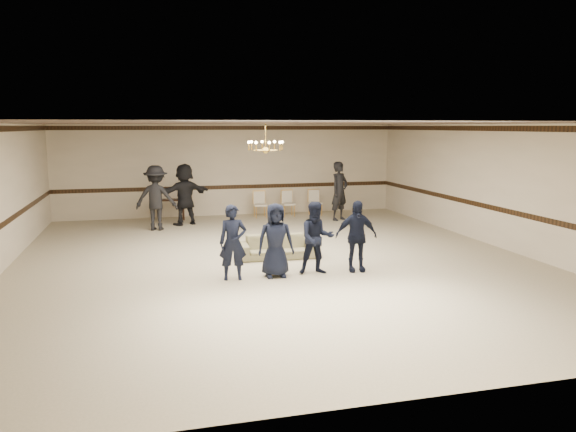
% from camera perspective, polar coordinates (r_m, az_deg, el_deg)
% --- Properties ---
extents(room, '(12.01, 14.01, 3.21)m').
position_cam_1_polar(room, '(12.86, -1.37, 2.38)').
color(room, '#BEB092').
rests_on(room, ground).
extents(chair_rail, '(12.00, 0.02, 0.14)m').
position_cam_1_polar(chair_rail, '(19.75, -5.95, 2.99)').
color(chair_rail, black).
rests_on(chair_rail, wall_back).
extents(crown_molding, '(12.00, 0.02, 0.14)m').
position_cam_1_polar(crown_molding, '(19.63, -6.05, 9.04)').
color(crown_molding, black).
rests_on(crown_molding, wall_back).
extents(chandelier, '(0.94, 0.94, 0.89)m').
position_cam_1_polar(chandelier, '(13.74, -2.34, 8.15)').
color(chandelier, gold).
rests_on(chandelier, ceiling).
extents(boy_a, '(0.61, 0.43, 1.56)m').
position_cam_1_polar(boy_a, '(11.40, -5.71, -2.73)').
color(boy_a, black).
rests_on(boy_a, floor).
extents(boy_b, '(0.78, 0.53, 1.56)m').
position_cam_1_polar(boy_b, '(11.57, -1.29, -2.51)').
color(boy_b, black).
rests_on(boy_b, floor).
extents(boy_c, '(0.82, 0.67, 1.56)m').
position_cam_1_polar(boy_c, '(11.80, 2.97, -2.29)').
color(boy_c, black).
rests_on(boy_c, floor).
extents(boy_d, '(0.96, 0.49, 1.56)m').
position_cam_1_polar(boy_d, '(12.09, 7.05, -2.06)').
color(boy_d, black).
rests_on(boy_d, floor).
extents(settee, '(1.89, 0.80, 0.55)m').
position_cam_1_polar(settee, '(13.30, -1.14, -3.19)').
color(settee, '#7B7952').
rests_on(settee, floor).
extents(adult_left, '(1.43, 1.05, 1.97)m').
position_cam_1_polar(adult_left, '(17.23, -13.45, 1.83)').
color(adult_left, black).
rests_on(adult_left, floor).
extents(adult_mid, '(1.92, 1.22, 1.97)m').
position_cam_1_polar(adult_mid, '(17.96, -10.63, 2.22)').
color(adult_mid, black).
rests_on(adult_mid, floor).
extents(adult_right, '(0.86, 0.78, 1.97)m').
position_cam_1_polar(adult_right, '(18.61, 5.34, 2.58)').
color(adult_right, black).
rests_on(adult_right, floor).
extents(banquet_chair_left, '(0.48, 0.48, 0.90)m').
position_cam_1_polar(banquet_chair_left, '(19.16, -2.88, 1.18)').
color(banquet_chair_left, beige).
rests_on(banquet_chair_left, floor).
extents(banquet_chair_mid, '(0.47, 0.47, 0.90)m').
position_cam_1_polar(banquet_chair_mid, '(19.38, 0.02, 1.29)').
color(banquet_chair_mid, beige).
rests_on(banquet_chair_mid, floor).
extents(banquet_chair_right, '(0.45, 0.45, 0.90)m').
position_cam_1_polar(banquet_chair_right, '(19.65, 2.84, 1.39)').
color(banquet_chair_right, beige).
rests_on(banquet_chair_right, floor).
extents(console_table, '(0.89, 0.45, 0.72)m').
position_cam_1_polar(console_table, '(19.01, -11.89, 0.65)').
color(console_table, '#331B11').
rests_on(console_table, floor).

